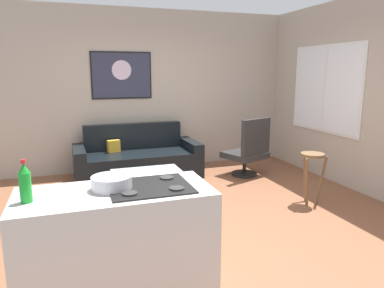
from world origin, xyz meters
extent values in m
cube|color=brown|center=(0.00, 0.00, -0.02)|extent=(6.40, 6.40, 0.04)
cube|color=#B2A696|center=(0.00, 2.42, 1.40)|extent=(6.40, 0.05, 2.80)
cube|color=#B3A494|center=(2.62, 0.30, 1.40)|extent=(0.05, 6.40, 2.80)
cube|color=black|center=(-0.32, 1.81, 0.21)|extent=(1.68, 0.91, 0.42)
cube|color=black|center=(-0.33, 2.17, 0.64)|extent=(1.67, 0.19, 0.43)
cube|color=black|center=(-1.24, 1.80, 0.28)|extent=(0.19, 0.88, 0.56)
cube|color=black|center=(0.60, 1.83, 0.28)|extent=(0.19, 0.88, 0.56)
cube|color=gold|center=(-0.69, 1.97, 0.52)|extent=(0.22, 0.14, 0.20)
cube|color=silver|center=(-0.41, 0.61, 0.41)|extent=(0.91, 0.60, 0.02)
cylinder|color=#232326|center=(-0.82, 0.35, 0.20)|extent=(0.03, 0.03, 0.40)
cylinder|color=#232326|center=(0.00, 0.35, 0.20)|extent=(0.03, 0.03, 0.40)
cylinder|color=#232326|center=(-0.82, 0.86, 0.20)|extent=(0.03, 0.03, 0.40)
cylinder|color=#232326|center=(0.00, 0.86, 0.20)|extent=(0.03, 0.03, 0.40)
cylinder|color=black|center=(1.41, 1.36, 0.02)|extent=(0.43, 0.43, 0.04)
cylinder|color=black|center=(1.41, 1.36, 0.20)|extent=(0.06, 0.06, 0.32)
cube|color=#2D2E2F|center=(1.41, 1.36, 0.35)|extent=(0.78, 0.77, 0.10)
cube|color=#2D2E2F|center=(1.49, 1.14, 0.69)|extent=(0.60, 0.29, 0.59)
cylinder|color=brown|center=(1.62, -0.14, 0.67)|extent=(0.30, 0.30, 0.03)
cylinder|color=brown|center=(1.62, -0.01, 0.33)|extent=(0.04, 0.13, 0.65)
cylinder|color=brown|center=(1.51, -0.20, 0.33)|extent=(0.13, 0.09, 0.65)
cylinder|color=brown|center=(1.73, -0.20, 0.33)|extent=(0.13, 0.09, 0.65)
cube|color=silver|center=(-1.06, -1.40, 0.44)|extent=(1.40, 0.64, 0.89)
cube|color=black|center=(-0.81, -1.40, 0.89)|extent=(0.60, 0.51, 0.01)
cylinder|color=#2D2D2D|center=(-0.98, -1.54, 0.91)|extent=(0.11, 0.11, 0.01)
cylinder|color=#2D2D2D|center=(-0.64, -1.54, 0.91)|extent=(0.11, 0.11, 0.01)
cylinder|color=#2D2D2D|center=(-0.98, -1.26, 0.91)|extent=(0.11, 0.11, 0.01)
cylinder|color=#2D2D2D|center=(-0.64, -1.26, 0.91)|extent=(0.11, 0.11, 0.01)
cylinder|color=#199328|center=(-1.64, -1.45, 0.99)|extent=(0.08, 0.08, 0.20)
cone|color=#199328|center=(-1.64, -1.45, 1.12)|extent=(0.07, 0.07, 0.06)
cylinder|color=red|center=(-1.64, -1.45, 1.17)|extent=(0.03, 0.03, 0.02)
cylinder|color=silver|center=(-1.08, -1.36, 0.89)|extent=(0.16, 0.16, 0.01)
cylinder|color=silver|center=(-1.08, -1.36, 0.94)|extent=(0.30, 0.30, 0.10)
cube|color=black|center=(-0.46, 2.39, 1.67)|extent=(1.03, 0.01, 0.80)
cube|color=#2F3246|center=(-0.46, 2.38, 1.67)|extent=(0.98, 0.02, 0.75)
cylinder|color=silver|center=(-0.46, 2.37, 1.76)|extent=(0.33, 0.01, 0.33)
cube|color=silver|center=(2.59, 0.90, 1.46)|extent=(0.02, 1.62, 1.40)
cube|color=white|center=(2.58, 0.90, 1.46)|extent=(0.01, 1.54, 1.32)
cube|color=silver|center=(2.58, 0.90, 1.46)|extent=(0.01, 0.04, 1.32)
camera|label=1|loc=(-1.33, -3.92, 1.74)|focal=33.50mm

